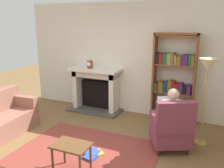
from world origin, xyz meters
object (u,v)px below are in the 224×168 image
at_px(armchair_reading, 172,128).
at_px(side_table, 71,149).
at_px(seated_reader, 170,115).
at_px(bookshelf, 173,81).
at_px(floor_lamp, 207,73).
at_px(mantel_clock, 90,65).
at_px(fireplace, 96,88).

distance_m(armchair_reading, side_table, 1.78).
distance_m(armchair_reading, seated_reader, 0.23).
distance_m(bookshelf, floor_lamp, 1.21).
bearing_deg(bookshelf, seated_reader, -81.98).
distance_m(seated_reader, side_table, 1.83).
bearing_deg(mantel_clock, floor_lamp, -15.37).
bearing_deg(bookshelf, side_table, -111.63).
bearing_deg(bookshelf, fireplace, -178.91).
xyz_separation_m(side_table, floor_lamp, (1.73, 1.71, 0.98)).
relative_size(bookshelf, floor_lamp, 1.24).
relative_size(mantel_clock, floor_lamp, 0.12).
relative_size(side_table, floor_lamp, 0.35).
bearing_deg(seated_reader, armchair_reading, 90.00).
relative_size(armchair_reading, floor_lamp, 0.60).
height_order(bookshelf, armchair_reading, bookshelf).
xyz_separation_m(mantel_clock, seated_reader, (2.21, -1.10, -0.58)).
bearing_deg(mantel_clock, armchair_reading, -28.03).
bearing_deg(mantel_clock, seated_reader, -26.44).
height_order(armchair_reading, side_table, armchair_reading).
xyz_separation_m(fireplace, floor_lamp, (2.62, -0.85, 0.79)).
distance_m(bookshelf, seated_reader, 1.29).
xyz_separation_m(fireplace, mantel_clock, (-0.11, -0.10, 0.62)).
height_order(fireplace, bookshelf, bookshelf).
bearing_deg(armchair_reading, seated_reader, -90.00).
relative_size(fireplace, side_table, 2.40).
bearing_deg(side_table, bookshelf, 68.37).
height_order(bookshelf, side_table, bookshelf).
relative_size(bookshelf, side_table, 3.58).
distance_m(mantel_clock, seated_reader, 2.53).
bearing_deg(side_table, floor_lamp, 44.54).
height_order(fireplace, mantel_clock, mantel_clock).
bearing_deg(armchair_reading, fireplace, -57.80).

